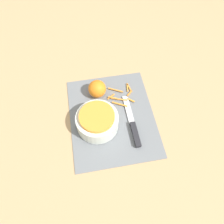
# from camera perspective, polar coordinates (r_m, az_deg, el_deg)

# --- Properties ---
(ground_plane) EXTENTS (4.00, 4.00, 0.00)m
(ground_plane) POSITION_cam_1_polar(r_m,az_deg,el_deg) (0.85, 0.00, -1.26)
(ground_plane) COLOR tan
(cutting_board) EXTENTS (0.40, 0.32, 0.01)m
(cutting_board) POSITION_cam_1_polar(r_m,az_deg,el_deg) (0.84, 0.00, -1.16)
(cutting_board) COLOR slate
(cutting_board) RESTS_ON ground_plane
(bowl_speckled) EXTENTS (0.15, 0.15, 0.08)m
(bowl_speckled) POSITION_cam_1_polar(r_m,az_deg,el_deg) (0.79, -3.86, -2.31)
(bowl_speckled) COLOR silver
(bowl_speckled) RESTS_ON cutting_board
(knife) EXTENTS (0.23, 0.02, 0.02)m
(knife) POSITION_cam_1_polar(r_m,az_deg,el_deg) (0.81, 5.71, -4.36)
(knife) COLOR #232328
(knife) RESTS_ON cutting_board
(orange_left) EXTENTS (0.07, 0.07, 0.07)m
(orange_left) POSITION_cam_1_polar(r_m,az_deg,el_deg) (0.87, -3.89, 6.06)
(orange_left) COLOR orange
(orange_left) RESTS_ON cutting_board
(peel_pile) EXTENTS (0.12, 0.11, 0.01)m
(peel_pile) POSITION_cam_1_polar(r_m,az_deg,el_deg) (0.89, 2.36, 4.37)
(peel_pile) COLOR orange
(peel_pile) RESTS_ON cutting_board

